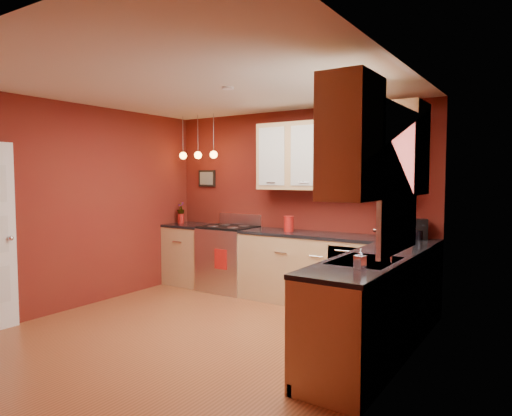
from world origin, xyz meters
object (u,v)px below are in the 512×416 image
Objects in this scene: coffee_maker at (420,230)px; soap_pump at (360,259)px; gas_range at (229,258)px; red_canister at (289,224)px; sink at (366,263)px.

coffee_maker is 1.43× the size of soap_pump.
gas_range is 1.17m from red_canister.
coffee_maker reaches higher than soap_pump.
coffee_maker is at bearing 87.79° from sink.
soap_pump is (0.04, -2.06, -0.03)m from coffee_maker.
sink is (2.62, -1.50, 0.43)m from gas_range.
soap_pump is at bearing -35.04° from gas_range.
soap_pump is (2.72, -1.91, 0.54)m from gas_range.
coffee_maker reaches higher than gas_range.
coffee_maker is 2.06m from soap_pump.
soap_pump is (0.10, -0.41, 0.11)m from sink.
gas_range is 3.05m from sink.
red_canister is at bearing 137.21° from sink.
soap_pump is at bearing -105.56° from coffee_maker.
gas_range is 4.64× the size of coffee_maker.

